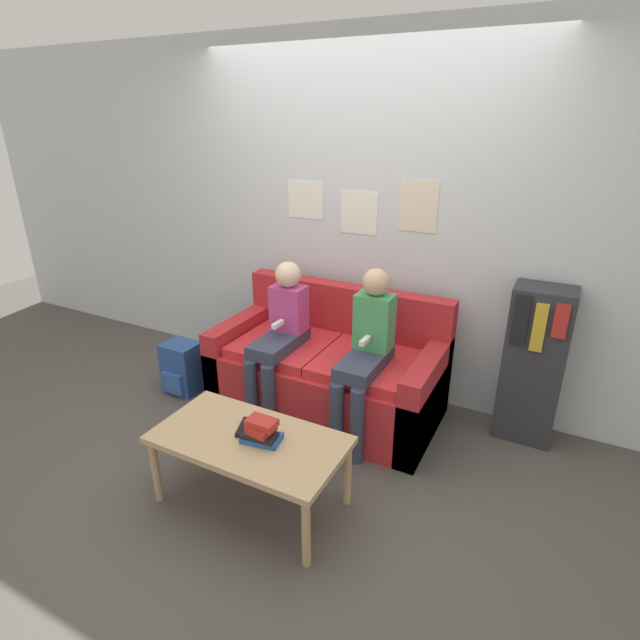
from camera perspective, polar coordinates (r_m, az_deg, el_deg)
ground_plane at (r=3.43m, az=-3.09°, el=-14.12°), size 10.00×10.00×0.00m
wall_back at (r=3.73m, az=4.61°, el=11.01°), size 8.00×0.07×2.60m
couch at (r=3.65m, az=0.98°, el=-5.96°), size 1.60×0.81×0.88m
coffee_table at (r=2.81m, az=-8.08°, el=-13.88°), size 1.04×0.55×0.44m
person_left at (r=3.47m, az=-4.64°, el=-1.44°), size 0.24×0.56×1.11m
person_right at (r=3.20m, az=5.27°, el=-3.33°), size 0.24×0.56×1.15m
tv_remote at (r=2.84m, az=-8.80°, el=-12.00°), size 0.09×0.17×0.02m
book_stack at (r=2.71m, az=-6.73°, el=-12.55°), size 0.22×0.16×0.13m
bookshelf at (r=3.53m, az=23.17°, el=-4.71°), size 0.37×0.28×1.06m
backpack at (r=4.07m, az=-15.47°, el=-5.28°), size 0.27×0.25×0.41m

